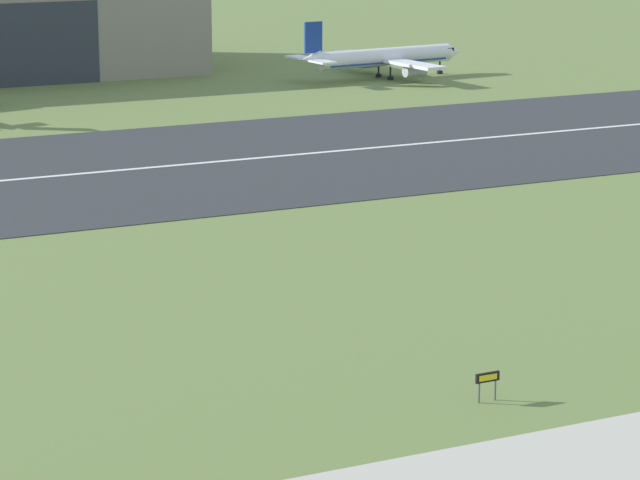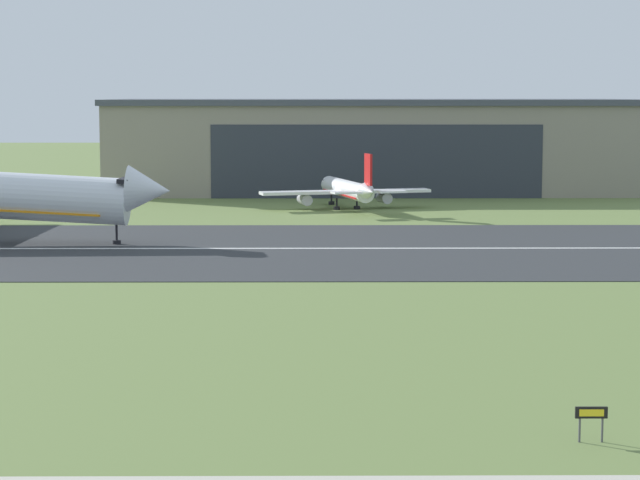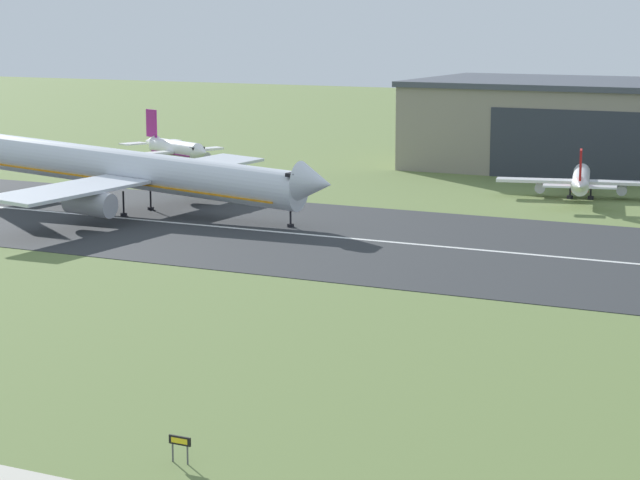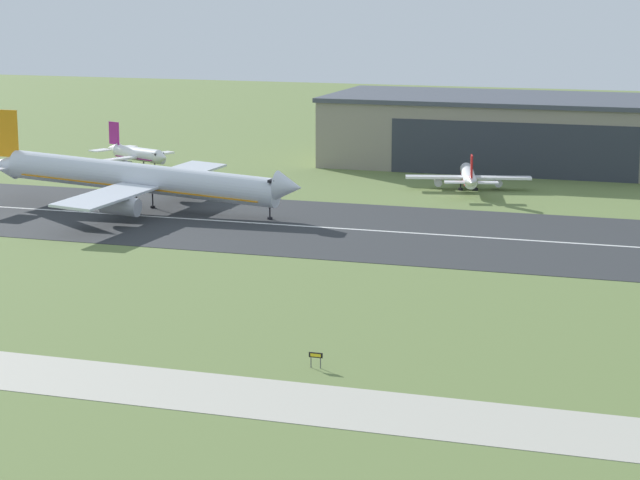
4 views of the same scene
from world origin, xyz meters
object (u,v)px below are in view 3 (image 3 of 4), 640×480
at_px(airplane_landing, 131,171).
at_px(airplane_parked_west, 175,149).
at_px(airplane_parked_east, 581,180).
at_px(runway_sign, 180,443).

bearing_deg(airplane_landing, airplane_parked_west, 117.06).
bearing_deg(airplane_parked_east, runway_sign, -86.15).
distance_m(airplane_parked_west, runway_sign, 139.07).
relative_size(airplane_landing, runway_sign, 36.89).
xyz_separation_m(airplane_parked_west, airplane_parked_east, (69.56, -5.58, -0.36)).
bearing_deg(airplane_parked_west, runway_sign, -56.39).
height_order(airplane_landing, airplane_parked_west, airplane_landing).
height_order(airplane_parked_west, runway_sign, airplane_parked_west).
xyz_separation_m(airplane_landing, airplane_parked_east, (47.51, 37.58, -2.77)).
bearing_deg(airplane_parked_east, airplane_landing, -141.65).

